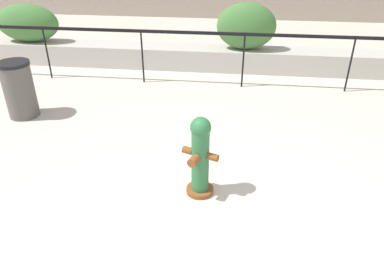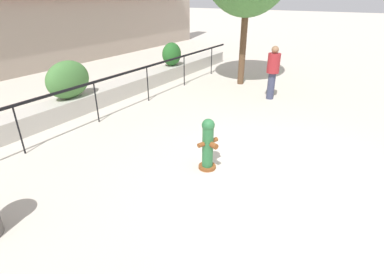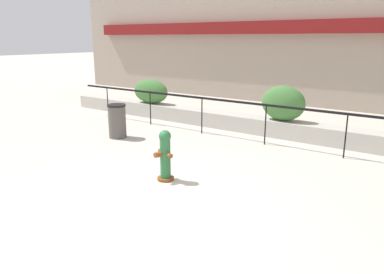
# 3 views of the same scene
# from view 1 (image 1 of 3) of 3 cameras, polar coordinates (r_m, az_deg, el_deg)

# --- Properties ---
(ground_plane) EXTENTS (120.00, 120.00, 0.00)m
(ground_plane) POSITION_cam_1_polar(r_m,az_deg,el_deg) (4.07, 6.99, -18.86)
(ground_plane) COLOR beige
(planter_wall_low) EXTENTS (18.00, 0.70, 0.50)m
(planter_wall_low) POSITION_cam_1_polar(r_m,az_deg,el_deg) (9.15, 7.70, 11.65)
(planter_wall_low) COLOR #B7B2A8
(planter_wall_low) RESTS_ON ground
(fence_railing_segment) EXTENTS (15.00, 0.05, 1.15)m
(fence_railing_segment) POSITION_cam_1_polar(r_m,az_deg,el_deg) (7.88, 8.04, 14.52)
(fence_railing_segment) COLOR black
(fence_railing_segment) RESTS_ON ground
(hedge_bush_0) EXTENTS (1.57, 0.68, 0.91)m
(hedge_bush_0) POSITION_cam_1_polar(r_m,az_deg,el_deg) (10.31, -23.79, 15.61)
(hedge_bush_0) COLOR #427538
(hedge_bush_0) RESTS_ON planter_wall_low
(hedge_bush_1) EXTENTS (1.35, 0.70, 1.05)m
(hedge_bush_1) POSITION_cam_1_polar(r_m,az_deg,el_deg) (8.94, 8.28, 16.37)
(hedge_bush_1) COLOR #427538
(hedge_bush_1) RESTS_ON planter_wall_low
(fire_hydrant) EXTENTS (0.47, 0.48, 1.08)m
(fire_hydrant) POSITION_cam_1_polar(r_m,az_deg,el_deg) (4.61, 1.25, -2.96)
(fire_hydrant) COLOR brown
(fire_hydrant) RESTS_ON ground
(trash_bin) EXTENTS (0.55, 0.55, 1.01)m
(trash_bin) POSITION_cam_1_polar(r_m,az_deg,el_deg) (7.31, -24.85, 6.59)
(trash_bin) COLOR #56514C
(trash_bin) RESTS_ON ground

